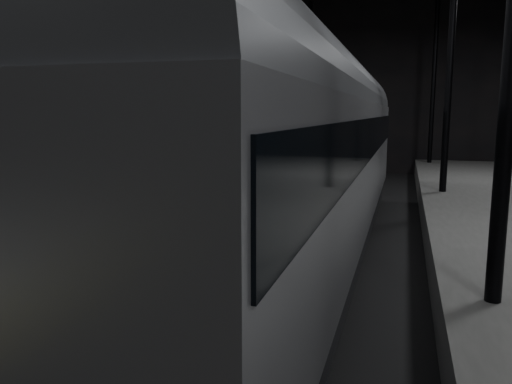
% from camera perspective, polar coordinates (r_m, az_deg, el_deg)
% --- Properties ---
extents(ground, '(44.00, 44.00, 0.00)m').
position_cam_1_polar(ground, '(13.36, 5.92, -8.58)').
color(ground, black).
rests_on(ground, ground).
extents(platform_left, '(9.00, 43.80, 1.00)m').
position_cam_1_polar(platform_left, '(16.30, -20.98, -4.10)').
color(platform_left, '#595956').
rests_on(platform_left, ground).
extents(tactile_strip, '(0.50, 43.80, 0.01)m').
position_cam_1_polar(tactile_strip, '(14.04, -7.18, -3.50)').
color(tactile_strip, olive).
rests_on(tactile_strip, platform_left).
extents(track, '(2.40, 43.00, 0.24)m').
position_cam_1_polar(track, '(13.34, 5.93, -8.30)').
color(track, '#3F3328').
rests_on(track, ground).
extents(train, '(3.17, 21.18, 5.66)m').
position_cam_1_polar(train, '(13.19, 6.49, 5.17)').
color(train, '#A2A4AA').
rests_on(train, ground).
extents(woman, '(0.68, 0.55, 1.63)m').
position_cam_1_polar(woman, '(15.13, -16.75, 0.20)').
color(woman, '#917158').
rests_on(woman, platform_left).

